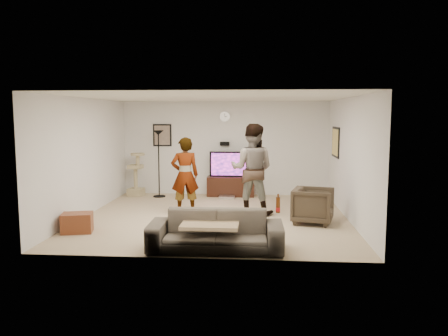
# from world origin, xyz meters

# --- Properties ---
(floor) EXTENTS (5.50, 5.50, 0.02)m
(floor) POSITION_xyz_m (0.00, 0.00, -0.01)
(floor) COLOR tan
(floor) RESTS_ON ground
(ceiling) EXTENTS (5.50, 5.50, 0.02)m
(ceiling) POSITION_xyz_m (0.00, 0.00, 2.51)
(ceiling) COLOR silver
(ceiling) RESTS_ON wall_back
(wall_back) EXTENTS (5.50, 0.04, 2.50)m
(wall_back) POSITION_xyz_m (0.00, 2.75, 1.25)
(wall_back) COLOR white
(wall_back) RESTS_ON floor
(wall_front) EXTENTS (5.50, 0.04, 2.50)m
(wall_front) POSITION_xyz_m (0.00, -2.75, 1.25)
(wall_front) COLOR white
(wall_front) RESTS_ON floor
(wall_left) EXTENTS (0.04, 5.50, 2.50)m
(wall_left) POSITION_xyz_m (-2.75, 0.00, 1.25)
(wall_left) COLOR white
(wall_left) RESTS_ON floor
(wall_right) EXTENTS (0.04, 5.50, 2.50)m
(wall_right) POSITION_xyz_m (2.75, 0.00, 1.25)
(wall_right) COLOR white
(wall_right) RESTS_ON floor
(wall_clock) EXTENTS (0.26, 0.04, 0.26)m
(wall_clock) POSITION_xyz_m (0.00, 2.72, 2.10)
(wall_clock) COLOR white
(wall_clock) RESTS_ON wall_back
(wall_speaker) EXTENTS (0.25, 0.10, 0.10)m
(wall_speaker) POSITION_xyz_m (0.00, 2.69, 1.38)
(wall_speaker) COLOR black
(wall_speaker) RESTS_ON wall_back
(picture_back) EXTENTS (0.42, 0.03, 0.52)m
(picture_back) POSITION_xyz_m (-1.70, 2.73, 1.60)
(picture_back) COLOR gray
(picture_back) RESTS_ON wall_back
(picture_right) EXTENTS (0.03, 0.78, 0.62)m
(picture_right) POSITION_xyz_m (2.73, 1.60, 1.50)
(picture_right) COLOR #E9C567
(picture_right) RESTS_ON wall_right
(tv_stand) EXTENTS (1.24, 0.45, 0.52)m
(tv_stand) POSITION_xyz_m (0.18, 2.50, 0.26)
(tv_stand) COLOR black
(tv_stand) RESTS_ON floor
(console_box) EXTENTS (0.40, 0.30, 0.07)m
(console_box) POSITION_xyz_m (0.10, 2.11, 0.04)
(console_box) COLOR silver
(console_box) RESTS_ON floor
(tv) EXTENTS (1.12, 0.08, 0.67)m
(tv) POSITION_xyz_m (0.18, 2.50, 0.85)
(tv) COLOR black
(tv) RESTS_ON tv_stand
(tv_screen) EXTENTS (1.03, 0.01, 0.59)m
(tv_screen) POSITION_xyz_m (0.18, 2.46, 0.85)
(tv_screen) COLOR #DF31B1
(tv_screen) RESTS_ON tv
(floor_lamp) EXTENTS (0.32, 0.32, 1.74)m
(floor_lamp) POSITION_xyz_m (-1.70, 2.24, 0.87)
(floor_lamp) COLOR black
(floor_lamp) RESTS_ON floor
(cat_tree) EXTENTS (0.43, 0.43, 1.15)m
(cat_tree) POSITION_xyz_m (-2.35, 2.33, 0.57)
(cat_tree) COLOR tan
(cat_tree) RESTS_ON floor
(person_left) EXTENTS (0.70, 0.55, 1.67)m
(person_left) POSITION_xyz_m (-0.70, 0.37, 0.83)
(person_left) COLOR #A1A3A8
(person_left) RESTS_ON floor
(person_right) EXTENTS (1.06, 0.89, 1.96)m
(person_right) POSITION_xyz_m (0.77, 0.36, 0.98)
(person_right) COLOR navy
(person_right) RESTS_ON floor
(sofa) EXTENTS (2.14, 0.87, 0.62)m
(sofa) POSITION_xyz_m (0.24, -2.30, 0.31)
(sofa) COLOR #534B41
(sofa) RESTS_ON floor
(throw_blanket) EXTENTS (0.90, 0.70, 0.06)m
(throw_blanket) POSITION_xyz_m (0.15, -2.30, 0.42)
(throw_blanket) COLOR #D0B080
(throw_blanket) RESTS_ON sofa
(beer_bottle) EXTENTS (0.06, 0.06, 0.25)m
(beer_bottle) POSITION_xyz_m (1.22, -2.30, 0.75)
(beer_bottle) COLOR #5A2606
(beer_bottle) RESTS_ON sofa
(armchair) EXTENTS (0.94, 0.92, 0.71)m
(armchair) POSITION_xyz_m (2.00, -0.38, 0.35)
(armchair) COLOR #3B3124
(armchair) RESTS_ON floor
(side_table) EXTENTS (0.61, 0.52, 0.36)m
(side_table) POSITION_xyz_m (-2.40, -1.43, 0.18)
(side_table) COLOR brown
(side_table) RESTS_ON floor
(toy_ball) EXTENTS (0.06, 0.06, 0.06)m
(toy_ball) POSITION_xyz_m (-0.96, -0.52, 0.03)
(toy_ball) COLOR teal
(toy_ball) RESTS_ON floor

